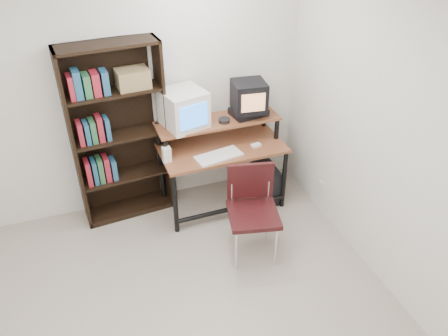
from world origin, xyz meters
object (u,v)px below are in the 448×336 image
object	(u,v)px
pc_tower	(265,181)
bookshelf	(118,133)
school_chair	(252,203)
crt_tv	(249,96)
crt_monitor	(184,109)
computer_desk	(221,149)

from	to	relation	value
pc_tower	bookshelf	xyz separation A→B (m)	(-1.50, 0.30, 0.74)
pc_tower	school_chair	bearing A→B (deg)	-120.72
crt_tv	bookshelf	xyz separation A→B (m)	(-1.34, 0.15, -0.25)
school_chair	crt_tv	bearing A→B (deg)	83.07
crt_tv	school_chair	bearing A→B (deg)	-102.87
crt_monitor	pc_tower	world-z (taller)	crt_monitor
pc_tower	school_chair	xyz separation A→B (m)	(-0.48, -0.74, 0.35)
crt_monitor	bookshelf	xyz separation A→B (m)	(-0.65, 0.11, -0.21)
crt_tv	bookshelf	world-z (taller)	bookshelf
computer_desk	bookshelf	size ratio (longest dim) A/B	0.70
school_chair	bookshelf	world-z (taller)	bookshelf
crt_tv	pc_tower	bearing A→B (deg)	-35.95
pc_tower	bookshelf	distance (m)	1.70
crt_monitor	crt_tv	distance (m)	0.69
crt_monitor	school_chair	bearing A→B (deg)	-82.39
school_chair	computer_desk	bearing A→B (deg)	103.73
pc_tower	school_chair	distance (m)	0.95
bookshelf	school_chair	bearing A→B (deg)	-50.42
bookshelf	pc_tower	bearing A→B (deg)	-16.20
crt_tv	school_chair	xyz separation A→B (m)	(-0.31, -0.89, -0.64)
bookshelf	crt_tv	bearing A→B (deg)	-11.27
computer_desk	bookshelf	world-z (taller)	bookshelf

